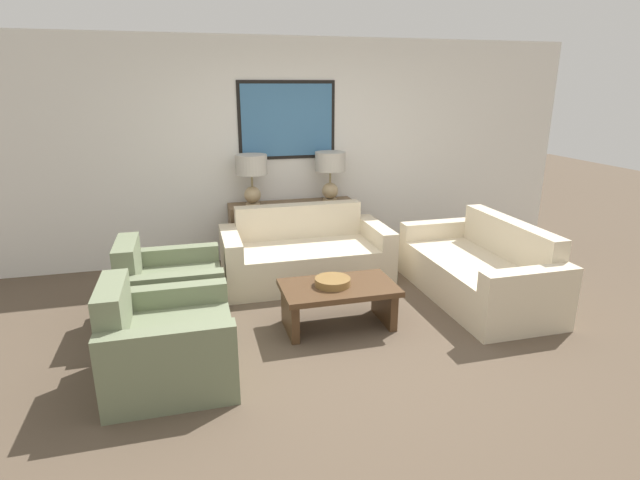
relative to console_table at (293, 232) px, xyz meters
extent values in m
plane|color=brown|center=(0.00, -2.21, -0.37)|extent=(20.00, 20.00, 0.00)
cube|color=silver|center=(0.00, 0.28, 0.96)|extent=(7.46, 0.10, 2.65)
cube|color=black|center=(0.00, 0.22, 1.33)|extent=(1.18, 0.01, 0.92)
cube|color=teal|center=(0.00, 0.22, 1.33)|extent=(1.10, 0.02, 0.84)
cube|color=brown|center=(0.00, 0.00, 0.00)|extent=(1.53, 0.40, 0.74)
cylinder|color=tan|center=(-0.48, 0.00, 0.38)|extent=(0.17, 0.17, 0.02)
sphere|color=tan|center=(-0.48, 0.00, 0.49)|extent=(0.20, 0.20, 0.20)
cylinder|color=#8C7A51|center=(-0.48, 0.00, 0.67)|extent=(0.02, 0.02, 0.15)
cylinder|color=#B2ADA3|center=(-0.48, 0.00, 0.85)|extent=(0.37, 0.37, 0.23)
cylinder|color=tan|center=(0.48, 0.00, 0.38)|extent=(0.17, 0.17, 0.02)
sphere|color=tan|center=(0.48, 0.00, 0.49)|extent=(0.20, 0.20, 0.20)
cylinder|color=#8C7A51|center=(0.48, 0.00, 0.67)|extent=(0.02, 0.02, 0.15)
cylinder|color=#B2ADA3|center=(0.48, 0.00, 0.85)|extent=(0.37, 0.37, 0.23)
cube|color=beige|center=(0.00, -0.80, -0.16)|extent=(1.45, 0.73, 0.41)
cube|color=beige|center=(0.00, -0.34, 0.03)|extent=(1.45, 0.18, 0.80)
cube|color=beige|center=(-0.82, -0.71, -0.07)|extent=(0.18, 0.91, 0.60)
cube|color=beige|center=(0.82, -0.71, -0.07)|extent=(0.18, 0.91, 0.60)
cube|color=beige|center=(1.48, -1.60, -0.16)|extent=(0.73, 1.45, 0.41)
cube|color=beige|center=(1.93, -1.60, 0.03)|extent=(0.18, 1.45, 0.80)
cube|color=beige|center=(1.57, -0.79, -0.07)|extent=(0.91, 0.18, 0.60)
cube|color=beige|center=(1.57, -2.42, -0.07)|extent=(0.91, 0.18, 0.60)
cube|color=#4C331E|center=(0.03, -1.86, 0.01)|extent=(1.02, 0.60, 0.05)
cube|color=#4C331E|center=(-0.42, -1.86, -0.19)|extent=(0.07, 0.48, 0.35)
cube|color=#4C331E|center=(0.47, -1.86, -0.19)|extent=(0.07, 0.48, 0.35)
cylinder|color=olive|center=(-0.03, -1.85, 0.07)|extent=(0.32, 0.32, 0.07)
cube|color=#707A5B|center=(-1.32, -1.36, -0.15)|extent=(0.72, 0.62, 0.44)
cube|color=#707A5B|center=(-1.77, -1.36, 0.03)|extent=(0.18, 0.62, 0.80)
cube|color=#707A5B|center=(-1.41, -1.74, -0.07)|extent=(0.90, 0.14, 0.60)
cube|color=#707A5B|center=(-1.41, -0.98, -0.07)|extent=(0.90, 0.14, 0.60)
cube|color=#707A5B|center=(-1.32, -2.37, -0.15)|extent=(0.72, 0.62, 0.44)
cube|color=#707A5B|center=(-1.77, -2.37, 0.03)|extent=(0.18, 0.62, 0.80)
cube|color=#707A5B|center=(-1.41, -2.75, -0.07)|extent=(0.90, 0.14, 0.60)
cube|color=#707A5B|center=(-1.41, -1.99, -0.07)|extent=(0.90, 0.14, 0.60)
camera|label=1|loc=(-1.19, -5.80, 1.73)|focal=28.00mm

